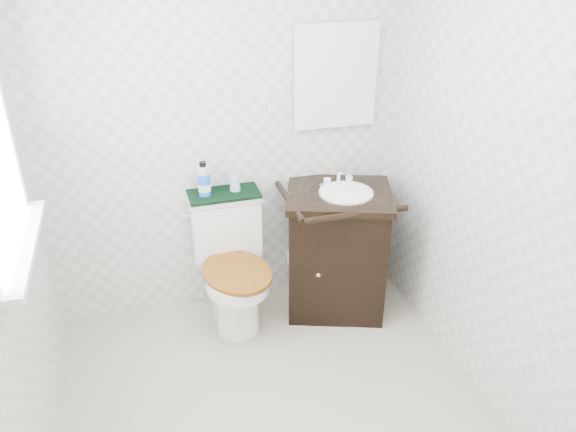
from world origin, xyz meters
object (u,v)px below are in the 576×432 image
mouthwash_bottle (204,180)px  cup (235,184)px  vanity (337,248)px  trash_bin (302,274)px  toilet (231,269)px

mouthwash_bottle → cup: 0.19m
vanity → cup: vanity is taller
trash_bin → mouthwash_bottle: size_ratio=1.39×
mouthwash_bottle → cup: mouthwash_bottle is taller
vanity → cup: size_ratio=11.16×
trash_bin → mouthwash_bottle: bearing=180.0°
toilet → vanity: 0.68m
vanity → trash_bin: vanity is taller
mouthwash_bottle → cup: (0.19, 0.02, -0.05)m
vanity → mouthwash_bottle: size_ratio=4.39×
cup → vanity: bearing=-18.6°
mouthwash_bottle → cup: size_ratio=2.54×
toilet → trash_bin: (0.50, 0.12, -0.20)m
toilet → mouthwash_bottle: 0.59m
trash_bin → mouthwash_bottle: 0.98m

